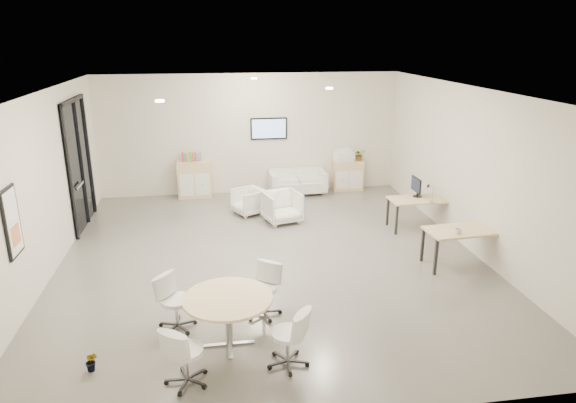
% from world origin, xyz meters
% --- Properties ---
extents(room_shell, '(9.60, 10.60, 4.80)m').
position_xyz_m(room_shell, '(0.00, 0.00, 1.60)').
color(room_shell, '#605E58').
rests_on(room_shell, ground).
extents(glass_door, '(0.09, 1.90, 2.85)m').
position_xyz_m(glass_door, '(-3.95, 2.51, 1.50)').
color(glass_door, black).
rests_on(glass_door, room_shell).
extents(artwork, '(0.05, 0.54, 1.04)m').
position_xyz_m(artwork, '(-3.97, -1.60, 1.55)').
color(artwork, black).
rests_on(artwork, room_shell).
extents(wall_tv, '(0.98, 0.06, 0.58)m').
position_xyz_m(wall_tv, '(0.50, 4.46, 1.75)').
color(wall_tv, black).
rests_on(wall_tv, room_shell).
extents(ceiling_spots, '(3.14, 4.14, 0.03)m').
position_xyz_m(ceiling_spots, '(-0.20, 0.83, 3.18)').
color(ceiling_spots, '#FFEAC6').
rests_on(ceiling_spots, room_shell).
extents(sideboard_left, '(0.87, 0.45, 0.98)m').
position_xyz_m(sideboard_left, '(-1.53, 4.25, 0.49)').
color(sideboard_left, '#DEBE85').
rests_on(sideboard_left, room_shell).
extents(sideboard_right, '(0.83, 0.40, 0.83)m').
position_xyz_m(sideboard_right, '(2.67, 4.27, 0.42)').
color(sideboard_right, '#DEBE85').
rests_on(sideboard_right, room_shell).
extents(books, '(0.50, 0.14, 0.22)m').
position_xyz_m(books, '(-1.57, 4.25, 1.09)').
color(books, red).
rests_on(books, sideboard_left).
extents(printer, '(0.54, 0.47, 0.34)m').
position_xyz_m(printer, '(2.55, 4.28, 0.99)').
color(printer, white).
rests_on(printer, sideboard_right).
extents(loveseat, '(1.53, 0.81, 0.56)m').
position_xyz_m(loveseat, '(1.22, 4.12, 0.31)').
color(loveseat, silver).
rests_on(loveseat, room_shell).
extents(blue_rug, '(1.47, 1.11, 0.01)m').
position_xyz_m(blue_rug, '(0.60, 3.21, 0.01)').
color(blue_rug, '#305693').
rests_on(blue_rug, room_shell).
extents(armchair_left, '(0.86, 0.88, 0.69)m').
position_xyz_m(armchair_left, '(-0.22, 2.66, 0.34)').
color(armchair_left, silver).
rests_on(armchair_left, room_shell).
extents(armchair_right, '(0.93, 0.90, 0.79)m').
position_xyz_m(armchair_right, '(0.50, 1.97, 0.40)').
color(armchair_right, silver).
rests_on(armchair_right, room_shell).
extents(desk_rear, '(1.35, 0.70, 0.70)m').
position_xyz_m(desk_rear, '(3.46, 1.10, 0.62)').
color(desk_rear, '#DEBE85').
rests_on(desk_rear, room_shell).
extents(desk_front, '(1.44, 0.81, 0.73)m').
position_xyz_m(desk_front, '(3.48, -0.88, 0.65)').
color(desk_front, '#DEBE85').
rests_on(desk_front, room_shell).
extents(monitor, '(0.20, 0.50, 0.44)m').
position_xyz_m(monitor, '(3.41, 1.25, 0.93)').
color(monitor, black).
rests_on(monitor, desk_rear).
extents(round_table, '(1.23, 1.23, 0.75)m').
position_xyz_m(round_table, '(-0.93, -2.85, 0.67)').
color(round_table, '#DEBE85').
rests_on(round_table, room_shell).
extents(meeting_chairs, '(2.29, 2.29, 0.82)m').
position_xyz_m(meeting_chairs, '(-0.93, -2.85, 0.41)').
color(meeting_chairs, white).
rests_on(meeting_chairs, room_shell).
extents(plant_cabinet, '(0.36, 0.38, 0.25)m').
position_xyz_m(plant_cabinet, '(2.99, 4.27, 0.96)').
color(plant_cabinet, '#3F7F3F').
rests_on(plant_cabinet, sideboard_right).
extents(plant_floor, '(0.23, 0.32, 0.13)m').
position_xyz_m(plant_floor, '(-2.71, -3.17, 0.06)').
color(plant_floor, '#3F7F3F').
rests_on(plant_floor, room_shell).
extents(cup, '(0.14, 0.12, 0.12)m').
position_xyz_m(cup, '(3.27, -1.07, 0.79)').
color(cup, white).
rests_on(cup, desk_front).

